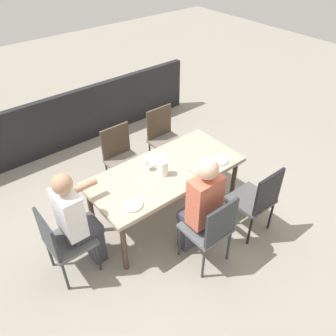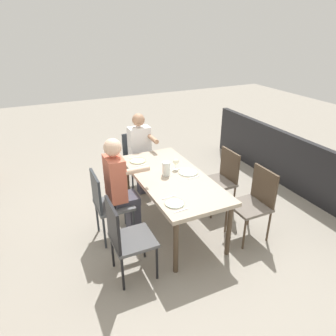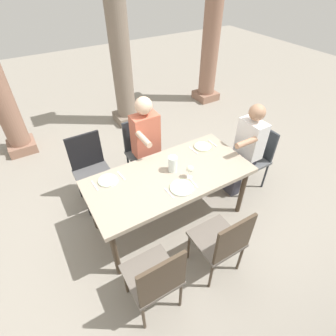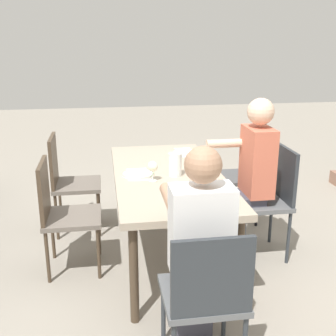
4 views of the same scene
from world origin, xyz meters
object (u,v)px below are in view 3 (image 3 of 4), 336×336
at_px(plate_2, 203,146).
at_px(stone_column_centre, 119,46).
at_px(plate_0, 108,180).
at_px(plate_1, 182,188).
at_px(dining_table, 170,179).
at_px(chair_west_north, 91,167).
at_px(chair_head_east, 254,154).
at_px(chair_mid_south, 223,241).
at_px(wine_glass_1, 190,169).
at_px(stone_column_far, 212,33).
at_px(water_pitcher, 173,165).
at_px(chair_west_south, 156,278).
at_px(diner_woman_green, 245,148).
at_px(chair_mid_north, 142,149).
at_px(diner_man_white, 148,145).

bearing_deg(plate_2, stone_column_centre, 91.47).
height_order(plate_0, plate_1, same).
distance_m(dining_table, chair_west_north, 1.08).
bearing_deg(chair_head_east, chair_mid_south, -145.93).
xyz_separation_m(wine_glass_1, plate_2, (0.47, 0.38, -0.10)).
relative_size(chair_mid_south, plate_1, 3.50).
bearing_deg(stone_column_centre, wine_glass_1, -98.61).
height_order(stone_column_centre, plate_1, stone_column_centre).
bearing_deg(stone_column_far, wine_glass_1, -131.05).
bearing_deg(plate_2, plate_0, 179.04).
bearing_deg(water_pitcher, wine_glass_1, -63.10).
relative_size(chair_head_east, plate_1, 3.42).
xyz_separation_m(chair_west_south, plate_0, (0.04, 1.11, 0.22)).
height_order(chair_mid_south, water_pitcher, water_pitcher).
bearing_deg(chair_west_south, stone_column_far, 47.09).
bearing_deg(plate_1, stone_column_centre, 78.38).
distance_m(stone_column_far, plate_2, 3.05).
xyz_separation_m(chair_mid_south, diner_woman_green, (1.05, 0.85, 0.17)).
height_order(chair_mid_north, diner_woman_green, diner_woman_green).
bearing_deg(water_pitcher, plate_2, 18.44).
distance_m(chair_west_south, diner_woman_green, 1.98).
height_order(chair_mid_south, plate_2, chair_mid_south).
distance_m(dining_table, chair_west_south, 1.08).
bearing_deg(chair_mid_south, chair_head_east, 34.07).
relative_size(chair_mid_north, wine_glass_1, 6.05).
xyz_separation_m(dining_table, chair_west_north, (-0.65, 0.85, -0.14)).
distance_m(chair_west_south, plate_0, 1.13).
relative_size(chair_head_east, plate_2, 3.85).
bearing_deg(dining_table, chair_mid_south, -84.79).
distance_m(chair_mid_south, plate_0, 1.33).
relative_size(chair_west_north, diner_woman_green, 0.74).
bearing_deg(stone_column_centre, plate_1, -101.62).
relative_size(chair_mid_north, stone_column_centre, 0.33).
height_order(dining_table, chair_mid_north, chair_mid_north).
height_order(diner_man_white, plate_1, diner_man_white).
bearing_deg(plate_2, wine_glass_1, -141.05).
relative_size(dining_table, wine_glass_1, 11.80).
relative_size(chair_west_south, diner_woman_green, 0.73).
bearing_deg(chair_mid_north, plate_2, -47.89).
bearing_deg(chair_head_east, chair_west_south, -156.84).
bearing_deg(stone_column_far, plate_2, -129.05).
height_order(chair_mid_south, chair_head_east, chair_mid_south).
xyz_separation_m(chair_west_south, wine_glass_1, (0.82, 0.71, 0.32)).
relative_size(chair_west_south, water_pitcher, 5.09).
distance_m(chair_mid_north, chair_head_east, 1.51).
height_order(plate_1, plate_2, same).
height_order(chair_mid_south, wine_glass_1, chair_mid_south).
relative_size(diner_man_white, plate_2, 5.85).
distance_m(chair_head_east, plate_0, 1.98).
relative_size(plate_0, wine_glass_1, 1.42).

